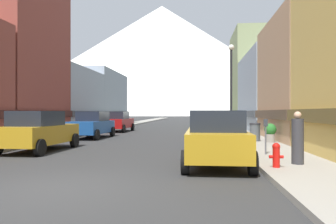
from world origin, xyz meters
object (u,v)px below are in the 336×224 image
(car_right_0, at_px, (216,138))
(parking_meter_near, at_px, (266,131))
(trash_bin_right, at_px, (255,132))
(pedestrian_0, at_px, (298,140))
(car_right_1, at_px, (209,128))
(car_left_0, at_px, (39,131))
(car_left_1, at_px, (92,125))
(streetlamp_right, at_px, (231,77))
(car_left_2, at_px, (118,121))
(fire_hydrant_near, at_px, (276,154))
(potted_plant_0, at_px, (270,132))

(car_right_0, bearing_deg, parking_meter_near, 42.79)
(trash_bin_right, distance_m, pedestrian_0, 7.89)
(car_right_1, distance_m, pedestrian_0, 6.85)
(car_left_0, xyz_separation_m, car_left_1, (0.00, 7.29, 0.00))
(car_right_0, bearing_deg, car_right_1, 89.99)
(car_left_0, xyz_separation_m, streetlamp_right, (9.15, 6.97, 3.09))
(parking_meter_near, xyz_separation_m, trash_bin_right, (0.60, 5.69, -0.37))
(car_left_0, distance_m, streetlamp_right, 11.91)
(trash_bin_right, bearing_deg, car_left_1, 163.53)
(car_right_1, xyz_separation_m, streetlamp_right, (1.55, 4.17, 3.09))
(car_left_1, height_order, car_left_2, same)
(car_right_0, distance_m, car_right_1, 6.01)
(car_left_0, relative_size, car_left_2, 1.00)
(car_right_1, xyz_separation_m, fire_hydrant_near, (1.65, -7.09, -0.37))
(car_right_1, bearing_deg, car_left_0, -159.79)
(car_right_0, bearing_deg, potted_plant_0, 64.56)
(car_right_0, xyz_separation_m, potted_plant_0, (3.20, 6.73, -0.21))
(streetlamp_right, bearing_deg, pedestrian_0, -85.13)
(car_left_0, height_order, trash_bin_right, car_left_0)
(potted_plant_0, bearing_deg, car_left_2, 134.74)
(car_left_2, height_order, parking_meter_near, car_left_2)
(parking_meter_near, bearing_deg, car_left_0, 171.65)
(car_right_0, xyz_separation_m, parking_meter_near, (1.95, 1.81, 0.11))
(car_left_2, relative_size, parking_meter_near, 3.35)
(car_left_1, xyz_separation_m, streetlamp_right, (9.15, -0.32, 3.09))
(trash_bin_right, bearing_deg, car_right_1, -149.71)
(car_left_2, relative_size, car_right_0, 1.01)
(car_left_0, relative_size, fire_hydrant_near, 6.34)
(car_left_0, relative_size, streetlamp_right, 0.76)
(car_left_0, relative_size, potted_plant_0, 4.50)
(car_left_1, distance_m, pedestrian_0, 14.82)
(car_right_0, relative_size, potted_plant_0, 4.45)
(pedestrian_0, bearing_deg, car_left_0, 160.29)
(car_left_0, distance_m, trash_bin_right, 11.02)
(car_left_2, distance_m, car_right_0, 19.20)
(car_left_1, height_order, pedestrian_0, car_left_1)
(car_left_2, xyz_separation_m, potted_plant_0, (10.80, -10.90, -0.21))
(car_left_2, bearing_deg, car_left_1, -89.97)
(trash_bin_right, distance_m, potted_plant_0, 1.01)
(car_left_0, bearing_deg, car_right_1, 20.21)
(car_left_2, distance_m, potted_plant_0, 15.35)
(potted_plant_0, bearing_deg, car_right_0, -115.44)
(car_left_0, distance_m, parking_meter_near, 9.66)
(car_left_0, relative_size, car_right_0, 1.01)
(car_left_2, xyz_separation_m, fire_hydrant_near, (9.25, -18.71, -0.37))
(trash_bin_right, xyz_separation_m, potted_plant_0, (0.65, -0.77, 0.05))
(car_left_2, height_order, potted_plant_0, car_left_2)
(car_left_2, relative_size, streetlamp_right, 0.76)
(pedestrian_0, distance_m, streetlamp_right, 11.05)
(car_right_1, bearing_deg, fire_hydrant_near, -76.90)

